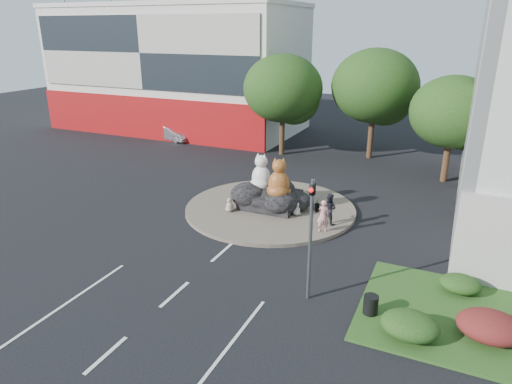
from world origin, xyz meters
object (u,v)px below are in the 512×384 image
kitten_white (297,208)px  pedestrian_pink (323,216)px  pedestrian_dark (329,209)px  parked_car (172,133)px  kitten_calico (230,204)px  cat_white (261,172)px  cat_tabby (279,177)px  litter_bin (371,305)px

kitten_white → pedestrian_pink: size_ratio=0.44×
pedestrian_dark → parked_car: bearing=-16.5°
kitten_calico → kitten_white: size_ratio=1.10×
cat_white → cat_tabby: 1.60m
kitten_calico → parked_car: parked_car is taller
cat_tabby → kitten_calico: 3.27m
cat_tabby → pedestrian_dark: bearing=-26.0°
cat_white → parked_car: size_ratio=0.53×
pedestrian_dark → parked_car: (-19.23, 13.36, -0.38)m
parked_car → litter_bin: bearing=-118.6°
pedestrian_pink → parked_car: 24.08m
kitten_calico → cat_white: bearing=60.0°
kitten_white → pedestrian_pink: pedestrian_pink is taller
cat_white → parked_car: cat_white is taller
cat_white → parked_car: bearing=146.9°
kitten_white → pedestrian_pink: (1.97, -1.58, 0.49)m
litter_bin → kitten_white: bearing=126.5°
cat_tabby → litter_bin: (6.79, -7.72, -1.77)m
pedestrian_dark → litter_bin: pedestrian_dark is taller
cat_white → litter_bin: 11.90m
parked_car → pedestrian_pink: bearing=-113.7°
cat_white → pedestrian_dark: size_ratio=1.29×
pedestrian_pink → pedestrian_dark: bearing=-116.3°
kitten_white → pedestrian_dark: (1.98, -0.44, 0.48)m
cat_white → pedestrian_pink: size_ratio=1.27×
parked_car → litter_bin: 30.81m
pedestrian_pink → parked_car: (-19.22, 14.50, -0.39)m
parked_car → cat_tabby: bearing=-115.3°
cat_tabby → kitten_white: size_ratio=3.05×
litter_bin → pedestrian_dark: bearing=117.0°
kitten_calico → pedestrian_dark: bearing=8.4°
pedestrian_pink → cat_white: bearing=-53.3°
litter_bin → cat_tabby: bearing=131.4°
cat_tabby → kitten_white: (1.12, -0.04, -1.68)m
kitten_calico → cat_tabby: bearing=25.8°
pedestrian_pink → litter_bin: (3.69, -6.10, -0.58)m
cat_white → kitten_white: cat_white is taller
kitten_calico → litter_bin: bearing=-33.3°
pedestrian_pink → pedestrian_dark: 1.14m
cat_white → pedestrian_pink: (4.52, -2.34, -1.14)m
pedestrian_dark → kitten_white: bearing=5.9°
kitten_white → pedestrian_dark: size_ratio=0.44×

